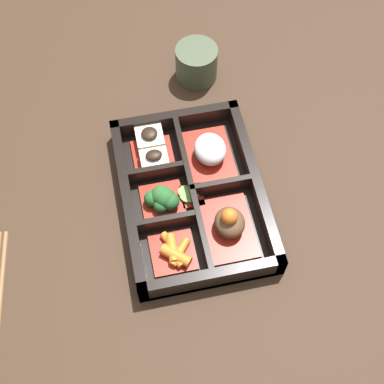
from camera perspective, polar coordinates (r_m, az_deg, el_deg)
The scene contains 10 objects.
ground_plane at distance 0.80m, azimuth 0.00°, elevation -0.88°, with size 3.00×3.00×0.00m, color #382619.
bento_base at distance 0.79m, azimuth 0.00°, elevation -0.71°, with size 0.28×0.20×0.01m.
bento_rim at distance 0.78m, azimuth -0.15°, elevation -0.19°, with size 0.28×0.20×0.04m.
bowl_rice at distance 0.81m, azimuth 1.93°, elevation 4.35°, with size 0.10×0.07×0.04m.
bowl_stew at distance 0.75m, azimuth 4.01°, elevation -3.39°, with size 0.10×0.07×0.05m.
bowl_tofu at distance 0.82m, azimuth -4.29°, elevation 4.60°, with size 0.08×0.06×0.03m.
bowl_greens at distance 0.77m, azimuth -3.18°, elevation -0.70°, with size 0.06×0.06×0.04m.
bowl_carrots at distance 0.74m, azimuth -1.90°, elevation -6.43°, with size 0.06×0.06×0.02m.
bowl_pickles at distance 0.78m, azimuth -0.30°, elevation -0.32°, with size 0.04×0.03×0.01m.
tea_cup at distance 0.91m, azimuth 0.48°, elevation 13.64°, with size 0.07×0.07×0.06m.
Camera 1 is at (0.37, -0.08, 0.70)m, focal length 50.00 mm.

